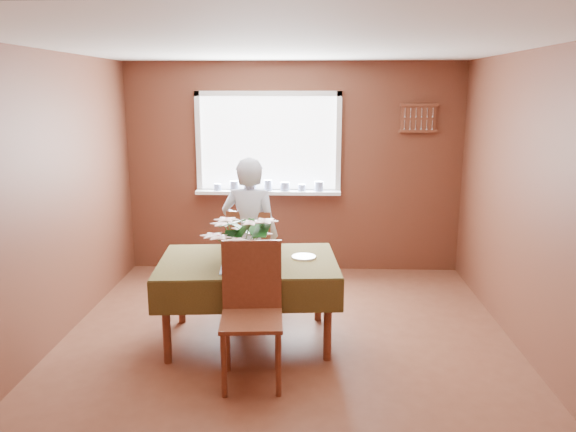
{
  "coord_description": "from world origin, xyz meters",
  "views": [
    {
      "loc": [
        0.2,
        -4.43,
        2.17
      ],
      "look_at": [
        0.0,
        0.55,
        1.05
      ],
      "focal_mm": 35.0,
      "sensor_mm": 36.0,
      "label": 1
    }
  ],
  "objects_px": {
    "seated_woman": "(250,235)",
    "flower_bouquet": "(240,234)",
    "chair_far": "(252,255)",
    "dining_table": "(248,270)",
    "chair_near": "(252,307)"
  },
  "relations": [
    {
      "from": "seated_woman",
      "to": "flower_bouquet",
      "type": "relative_size",
      "value": 3.14
    },
    {
      "from": "flower_bouquet",
      "to": "chair_far",
      "type": "bearing_deg",
      "value": 90.73
    },
    {
      "from": "chair_far",
      "to": "seated_woman",
      "type": "distance_m",
      "value": 0.23
    },
    {
      "from": "dining_table",
      "to": "flower_bouquet",
      "type": "relative_size",
      "value": 3.24
    },
    {
      "from": "dining_table",
      "to": "chair_far",
      "type": "distance_m",
      "value": 0.78
    },
    {
      "from": "chair_near",
      "to": "seated_woman",
      "type": "relative_size",
      "value": 0.68
    },
    {
      "from": "chair_far",
      "to": "flower_bouquet",
      "type": "xyz_separation_m",
      "value": [
        0.01,
        -0.96,
        0.46
      ]
    },
    {
      "from": "dining_table",
      "to": "chair_far",
      "type": "height_order",
      "value": "chair_far"
    },
    {
      "from": "chair_near",
      "to": "seated_woman",
      "type": "xyz_separation_m",
      "value": [
        -0.15,
        1.36,
        0.2
      ]
    },
    {
      "from": "dining_table",
      "to": "seated_woman",
      "type": "bearing_deg",
      "value": 90.0
    },
    {
      "from": "chair_near",
      "to": "dining_table",
      "type": "bearing_deg",
      "value": 94.07
    },
    {
      "from": "chair_far",
      "to": "flower_bouquet",
      "type": "height_order",
      "value": "flower_bouquet"
    },
    {
      "from": "dining_table",
      "to": "chair_near",
      "type": "height_order",
      "value": "chair_near"
    },
    {
      "from": "dining_table",
      "to": "seated_woman",
      "type": "height_order",
      "value": "seated_woman"
    },
    {
      "from": "chair_near",
      "to": "flower_bouquet",
      "type": "bearing_deg",
      "value": 101.67
    }
  ]
}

